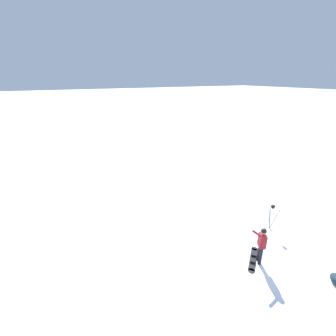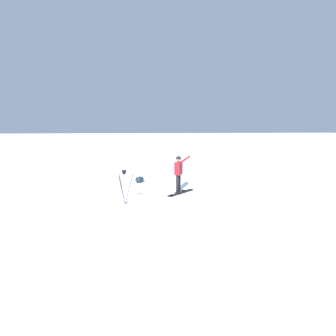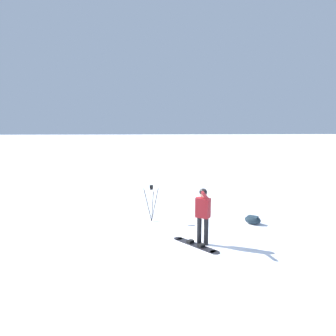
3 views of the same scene
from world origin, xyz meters
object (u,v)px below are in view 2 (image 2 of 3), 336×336
(gear_bag_large, at_px, (140,180))
(camera_tripod, at_px, (124,180))
(snowboarder, at_px, (179,170))
(snowboard, at_px, (181,192))

(gear_bag_large, distance_m, camera_tripod, 3.81)
(gear_bag_large, relative_size, camera_tripod, 0.51)
(gear_bag_large, height_order, camera_tripod, camera_tripod)
(gear_bag_large, bearing_deg, snowboarder, 38.53)
(snowboarder, bearing_deg, camera_tripod, -59.54)
(snowboard, height_order, camera_tripod, camera_tripod)
(snowboard, distance_m, camera_tripod, 2.96)
(gear_bag_large, xyz_separation_m, camera_tripod, (3.65, -0.68, 0.82))
(snowboarder, distance_m, gear_bag_large, 2.97)
(snowboard, bearing_deg, gear_bag_large, -142.91)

